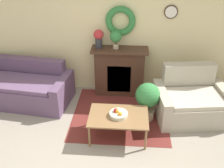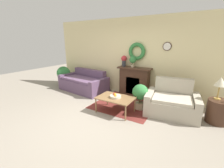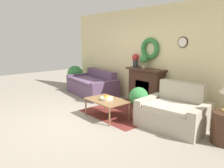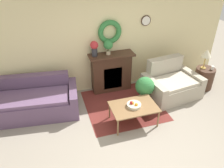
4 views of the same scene
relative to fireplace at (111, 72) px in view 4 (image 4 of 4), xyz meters
The scene contains 14 objects.
ground_plane 2.27m from the fireplace, 93.54° to the right, with size 16.00×16.00×0.00m, color gray.
floor_rug 0.96m from the fireplace, 85.86° to the right, with size 1.80×1.77×0.01m.
wall_back 0.86m from the fireplace, 122.35° to the left, with size 6.80×0.19×2.70m.
fireplace is the anchor object (origin of this frame).
couch_left 2.03m from the fireplace, 167.73° to the right, with size 2.04×1.19×0.81m.
loveseat_right 1.58m from the fireplace, 26.65° to the right, with size 1.46×1.16×0.92m.
coffee_table 1.45m from the fireplace, 87.70° to the right, with size 0.99×0.67×0.43m.
fruit_bowl 1.45m from the fireplace, 87.82° to the right, with size 0.31×0.31×0.12m.
side_table_by_loveseat 2.55m from the fireplace, 15.03° to the right, with size 0.51×0.51×0.58m.
table_lamp 2.51m from the fireplace, 14.28° to the right, with size 0.26×0.26×0.54m.
mug 2.68m from the fireplace, 16.23° to the right, with size 0.08×0.08×0.10m.
vase_on_mantel_left 0.85m from the fireplace, behind, with size 0.20×0.20×0.38m.
potted_plant_on_mantel 0.76m from the fireplace, 169.96° to the right, with size 0.24×0.24×0.38m.
potted_plant_floor_by_loveseat 1.06m from the fireplace, 58.01° to the right, with size 0.45×0.45×0.74m.
Camera 4 is at (-1.35, -2.66, 3.26)m, focal length 35.00 mm.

